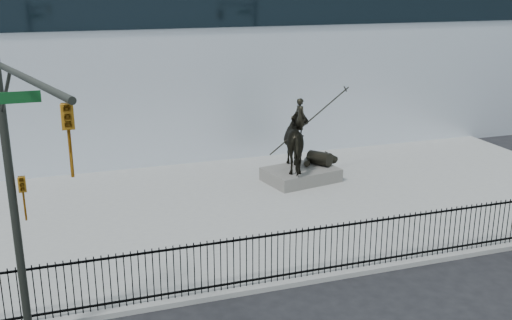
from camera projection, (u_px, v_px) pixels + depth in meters
name	position (u px, v px, depth m)	size (l,w,h in m)	color
ground	(314.00, 304.00, 15.73)	(120.00, 120.00, 0.00)	black
plaza	(236.00, 209.00, 22.06)	(30.00, 12.00, 0.15)	gray
building	(166.00, 50.00, 32.57)	(44.00, 14.00, 9.00)	silver
picket_fence	(296.00, 253.00, 16.60)	(22.10, 0.10, 1.50)	black
statue_plinth	(301.00, 175.00, 24.86)	(2.87, 1.97, 0.54)	#55524D
equestrian_statue	(303.00, 142.00, 24.48)	(3.62, 2.60, 3.12)	black
traffic_signal_left	(22.00, 197.00, 11.93)	(1.52, 4.84, 7.00)	#252823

